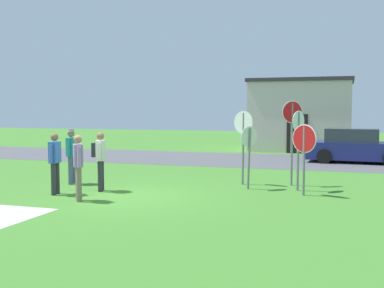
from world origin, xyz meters
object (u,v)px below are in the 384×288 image
at_px(person_in_blue, 71,153).
at_px(person_near_signs, 100,157).
at_px(stop_sign_low_front, 243,135).
at_px(person_holding_notes, 78,164).
at_px(parked_car_on_street, 356,147).
at_px(stop_sign_rear_right, 304,147).
at_px(stop_sign_far_back, 292,129).
at_px(stop_sign_leaning_right, 298,138).
at_px(stop_sign_tallest, 249,147).
at_px(person_on_left, 55,160).

relative_size(person_in_blue, person_near_signs, 1.03).
distance_m(stop_sign_low_front, person_holding_notes, 5.29).
bearing_deg(parked_car_on_street, stop_sign_rear_right, -99.44).
bearing_deg(parked_car_on_street, person_in_blue, -133.05).
distance_m(stop_sign_far_back, person_in_blue, 6.90).
height_order(stop_sign_leaning_right, person_near_signs, stop_sign_leaning_right).
xyz_separation_m(parked_car_on_street, stop_sign_low_front, (-3.47, -7.63, 0.87)).
xyz_separation_m(stop_sign_low_front, person_holding_notes, (-3.44, -3.98, -0.61)).
bearing_deg(stop_sign_tallest, person_near_signs, -157.37).
bearing_deg(person_in_blue, person_holding_notes, -54.52).
bearing_deg(parked_car_on_street, person_on_left, -126.10).
distance_m(person_in_blue, person_holding_notes, 2.93).
bearing_deg(person_on_left, stop_sign_far_back, 30.98).
bearing_deg(stop_sign_low_front, parked_car_on_street, 65.55).
bearing_deg(stop_sign_leaning_right, stop_sign_low_front, 159.79).
height_order(stop_sign_far_back, stop_sign_rear_right, stop_sign_far_back).
bearing_deg(stop_sign_far_back, person_in_blue, -164.46).
xyz_separation_m(stop_sign_leaning_right, person_on_left, (-6.28, -2.72, -0.58)).
bearing_deg(stop_sign_rear_right, stop_sign_low_front, 144.57).
bearing_deg(stop_sign_far_back, stop_sign_leaning_right, -72.95).
bearing_deg(person_in_blue, person_near_signs, -30.97).
distance_m(stop_sign_leaning_right, person_on_left, 6.87).
bearing_deg(person_holding_notes, stop_sign_rear_right, 25.47).
bearing_deg(person_holding_notes, parked_car_on_street, 59.24).
height_order(person_holding_notes, person_near_signs, same).
xyz_separation_m(stop_sign_far_back, person_in_blue, (-6.61, -1.84, -0.77)).
bearing_deg(stop_sign_tallest, stop_sign_rear_right, -19.56).
bearing_deg(stop_sign_rear_right, stop_sign_leaning_right, 106.95).
bearing_deg(person_holding_notes, stop_sign_far_back, 40.76).
distance_m(stop_sign_tallest, person_on_left, 5.52).
xyz_separation_m(stop_sign_tallest, stop_sign_low_front, (-0.35, 0.82, 0.33)).
distance_m(stop_sign_rear_right, person_in_blue, 7.12).
distance_m(stop_sign_far_back, person_holding_notes, 6.52).
xyz_separation_m(person_in_blue, person_holding_notes, (1.70, -2.39, -0.03)).
distance_m(stop_sign_tallest, stop_sign_rear_right, 1.72).
bearing_deg(person_near_signs, parked_car_on_street, 54.90).
height_order(parked_car_on_street, person_near_signs, person_near_signs).
relative_size(stop_sign_far_back, stop_sign_tallest, 1.41).
xyz_separation_m(stop_sign_low_front, person_near_signs, (-3.64, -2.49, -0.58)).
xyz_separation_m(stop_sign_leaning_right, person_near_signs, (-5.38, -1.85, -0.55)).
distance_m(parked_car_on_street, stop_sign_low_front, 8.43).
xyz_separation_m(stop_sign_far_back, person_holding_notes, (-4.90, -4.23, -0.80)).
bearing_deg(person_in_blue, stop_sign_low_front, 17.15).
xyz_separation_m(parked_car_on_street, stop_sign_rear_right, (-1.50, -9.03, 0.63)).
xyz_separation_m(stop_sign_rear_right, person_holding_notes, (-5.41, -2.58, -0.37)).
xyz_separation_m(parked_car_on_street, person_in_blue, (-8.61, -9.22, 0.30)).
height_order(stop_sign_far_back, person_in_blue, stop_sign_far_back).
distance_m(stop_sign_leaning_right, stop_sign_tallest, 1.43).
bearing_deg(person_on_left, stop_sign_low_front, 36.46).
distance_m(stop_sign_leaning_right, person_holding_notes, 6.18).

